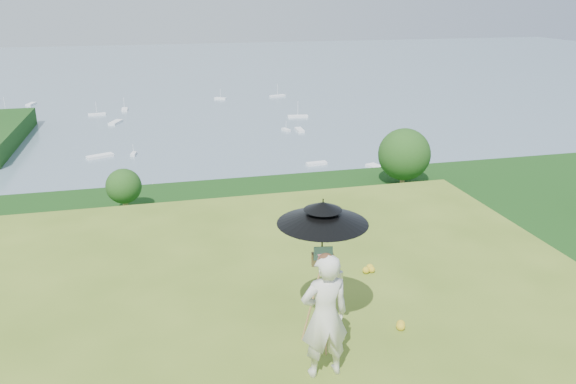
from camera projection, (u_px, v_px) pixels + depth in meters
name	position (u px, v px, depth m)	size (l,w,h in m)	color
shoreline_tier	(165.00, 270.00, 86.51)	(170.00, 28.00, 8.00)	#675D52
bay_water	(151.00, 89.00, 236.88)	(700.00, 700.00, 0.00)	slate
slope_trees	(163.00, 261.00, 42.86)	(110.00, 50.00, 6.00)	#214715
harbor_town	(161.00, 231.00, 84.33)	(110.00, 22.00, 5.00)	silver
moored_boats	(109.00, 132.00, 161.66)	(140.00, 140.00, 0.70)	white
painter	(325.00, 316.00, 6.49)	(0.58, 0.38, 1.58)	beige
field_easel	(322.00, 295.00, 7.10)	(0.54, 0.54, 1.41)	#B08A49
sun_umbrella	(322.00, 231.00, 6.83)	(1.12, 1.12, 0.84)	black
painter_cap	(326.00, 258.00, 6.24)	(0.19, 0.23, 0.10)	#BD6868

